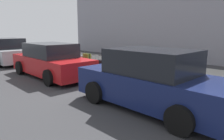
{
  "coord_description": "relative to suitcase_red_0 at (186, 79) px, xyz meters",
  "views": [
    {
      "loc": [
        -6.39,
        6.1,
        2.09
      ],
      "look_at": [
        -0.38,
        0.14,
        0.48
      ],
      "focal_mm": 33.39,
      "sensor_mm": 36.0,
      "label": 1
    }
  ],
  "objects": [
    {
      "name": "ground_plane",
      "position": [
        3.24,
        0.64,
        -0.45
      ],
      "size": [
        40.0,
        40.0,
        0.0
      ],
      "primitive_type": "plane",
      "color": "#333335"
    },
    {
      "name": "sidewalk_curb",
      "position": [
        3.24,
        -1.86,
        -0.38
      ],
      "size": [
        18.0,
        5.0,
        0.14
      ],
      "primitive_type": "cube",
      "color": "#9E9B93",
      "rests_on": "ground_plane"
    },
    {
      "name": "building_facade_sidewalk_side",
      "position": [
        3.24,
        -7.94,
        3.64
      ],
      "size": [
        24.0,
        3.0,
        8.19
      ],
      "primitive_type": "cube",
      "color": "gray",
      "rests_on": "ground_plane"
    },
    {
      "name": "suitcase_red_0",
      "position": [
        0.0,
        0.0,
        0.0
      ],
      "size": [
        0.48,
        0.2,
        0.96
      ],
      "color": "red",
      "rests_on": "sidewalk_curb"
    },
    {
      "name": "suitcase_black_1",
      "position": [
        0.54,
        0.08,
        -0.03
      ],
      "size": [
        0.36,
        0.24,
        0.62
      ],
      "color": "black",
      "rests_on": "sidewalk_curb"
    },
    {
      "name": "suitcase_teal_2",
      "position": [
        1.08,
        0.06,
        0.06
      ],
      "size": [
        0.48,
        0.23,
        1.08
      ],
      "color": "#0F606B",
      "rests_on": "sidewalk_curb"
    },
    {
      "name": "suitcase_olive_3",
      "position": [
        1.67,
        0.0,
        0.0
      ],
      "size": [
        0.44,
        0.22,
        0.69
      ],
      "color": "#59601E",
      "rests_on": "sidewalk_curb"
    },
    {
      "name": "suitcase_silver_4",
      "position": [
        2.22,
        0.07,
        0.01
      ],
      "size": [
        0.41,
        0.26,
        0.7
      ],
      "color": "#9EA0A8",
      "rests_on": "sidewalk_curb"
    },
    {
      "name": "suitcase_navy_5",
      "position": [
        2.77,
        0.1,
        -0.04
      ],
      "size": [
        0.46,
        0.26,
        0.6
      ],
      "color": "navy",
      "rests_on": "sidewalk_curb"
    },
    {
      "name": "suitcase_maroon_6",
      "position": [
        3.31,
        0.05,
        -0.01
      ],
      "size": [
        0.39,
        0.2,
        0.66
      ],
      "color": "maroon",
      "rests_on": "sidewalk_curb"
    },
    {
      "name": "suitcase_red_7",
      "position": [
        3.84,
        0.02,
        0.06
      ],
      "size": [
        0.41,
        0.22,
        1.03
      ],
      "color": "red",
      "rests_on": "sidewalk_curb"
    },
    {
      "name": "suitcase_black_8",
      "position": [
        4.34,
        0.1,
        -0.04
      ],
      "size": [
        0.35,
        0.24,
        0.78
      ],
      "color": "black",
      "rests_on": "sidewalk_curb"
    },
    {
      "name": "suitcase_teal_9",
      "position": [
        4.83,
        0.13,
        -0.06
      ],
      "size": [
        0.36,
        0.22,
        0.78
      ],
      "color": "#0F606B",
      "rests_on": "sidewalk_curb"
    },
    {
      "name": "suitcase_olive_10",
      "position": [
        5.37,
        0.12,
        0.07
      ],
      "size": [
        0.49,
        0.25,
        0.83
      ],
      "color": "#59601E",
      "rests_on": "sidewalk_curb"
    },
    {
      "name": "suitcase_silver_11",
      "position": [
        5.93,
        -0.02,
        -0.0
      ],
      "size": [
        0.39,
        0.26,
        0.86
      ],
      "color": "#9EA0A8",
      "rests_on": "sidewalk_curb"
    },
    {
      "name": "fire_hydrant",
      "position": [
        6.65,
        0.05,
        0.08
      ],
      "size": [
        0.39,
        0.21,
        0.76
      ],
      "color": "#D89E0C",
      "rests_on": "sidewalk_curb"
    },
    {
      "name": "bollard_post",
      "position": [
        7.21,
        0.2,
        0.12
      ],
      "size": [
        0.13,
        0.13,
        0.86
      ],
      "primitive_type": "cylinder",
      "color": "brown",
      "rests_on": "sidewalk_curb"
    },
    {
      "name": "parked_car_navy_0",
      "position": [
        -0.0,
        2.12,
        0.3
      ],
      "size": [
        4.31,
        2.02,
        1.61
      ],
      "color": "#141E4C",
      "rests_on": "ground_plane"
    },
    {
      "name": "parked_car_red_1",
      "position": [
        5.48,
        2.12,
        0.27
      ],
      "size": [
        4.78,
        2.02,
        1.53
      ],
      "color": "#AD1619",
      "rests_on": "ground_plane"
    },
    {
      "name": "parked_car_silver_2",
      "position": [
        11.07,
        2.12,
        0.3
      ],
      "size": [
        4.5,
        2.18,
        1.6
      ],
      "color": "#B2B5BA",
      "rests_on": "ground_plane"
    }
  ]
}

